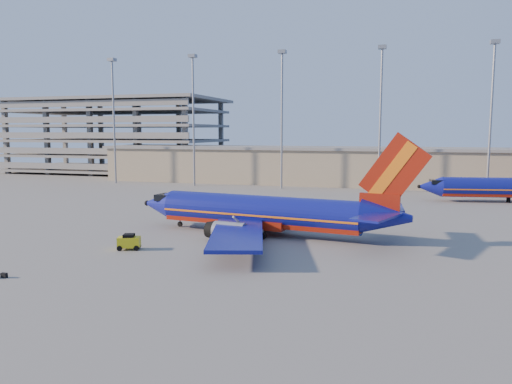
# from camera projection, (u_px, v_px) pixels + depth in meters

# --- Properties ---
(ground) EXTENTS (220.00, 220.00, 0.00)m
(ground) POSITION_uv_depth(u_px,v_px,m) (232.00, 231.00, 60.59)
(ground) COLOR slate
(ground) RESTS_ON ground
(terminal_building) EXTENTS (122.00, 16.00, 8.50)m
(terminal_building) POSITION_uv_depth(u_px,v_px,m) (359.00, 166.00, 112.41)
(terminal_building) COLOR #9D896C
(terminal_building) RESTS_ON ground
(parking_garage) EXTENTS (62.00, 32.00, 21.40)m
(parking_garage) POSITION_uv_depth(u_px,v_px,m) (117.00, 133.00, 147.23)
(parking_garage) COLOR slate
(parking_garage) RESTS_ON ground
(light_mast_row) EXTENTS (101.60, 1.60, 28.65)m
(light_mast_row) POSITION_uv_depth(u_px,v_px,m) (330.00, 104.00, 100.82)
(light_mast_row) COLOR gray
(light_mast_row) RESTS_ON ground
(aircraft_main) EXTENTS (35.19, 33.64, 11.95)m
(aircraft_main) POSITION_uv_depth(u_px,v_px,m) (266.00, 213.00, 58.08)
(aircraft_main) COLOR navy
(aircraft_main) RESTS_ON ground
(baggage_tug) EXTENTS (2.55, 2.00, 1.61)m
(baggage_tug) POSITION_uv_depth(u_px,v_px,m) (129.00, 242.00, 50.85)
(baggage_tug) COLOR #D3C712
(baggage_tug) RESTS_ON ground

